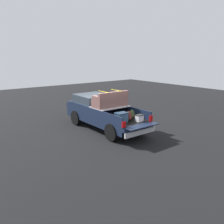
% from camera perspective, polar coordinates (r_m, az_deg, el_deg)
% --- Properties ---
extents(ground_plane, '(40.00, 40.00, 0.00)m').
position_cam_1_polar(ground_plane, '(13.59, -1.55, -4.04)').
color(ground_plane, black).
extents(pickup_truck, '(6.05, 2.06, 2.23)m').
position_cam_1_polar(pickup_truck, '(13.61, -2.45, 0.15)').
color(pickup_truck, '#162138').
rests_on(pickup_truck, ground_plane).
extents(trash_can, '(0.60, 0.60, 0.98)m').
position_cam_1_polar(trash_can, '(17.39, -7.29, 1.45)').
color(trash_can, '#2D2D33').
rests_on(trash_can, ground_plane).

